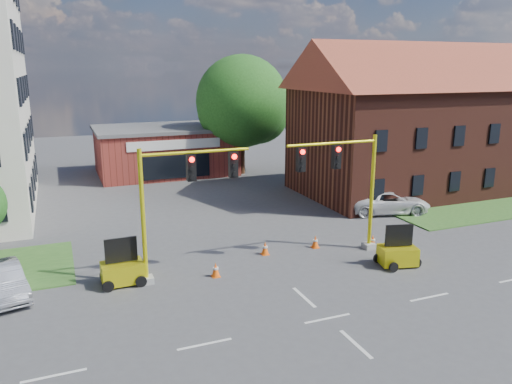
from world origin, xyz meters
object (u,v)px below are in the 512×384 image
signal_mast_west (179,197)px  trailer_west (122,270)px  signal_mast_east (346,181)px  pickup_white (388,202)px  trailer_east (398,253)px

signal_mast_west → trailer_west: bearing=172.8°
signal_mast_east → pickup_white: signal_mast_east is taller
trailer_west → trailer_east: bearing=-13.9°
signal_mast_east → trailer_east: bearing=-58.4°
signal_mast_west → trailer_east: bearing=-13.9°
pickup_white → signal_mast_west: bearing=125.7°
signal_mast_east → signal_mast_west: bearing=180.0°
trailer_west → signal_mast_west: bearing=-8.5°
trailer_east → pickup_white: trailer_east is taller
signal_mast_west → trailer_west: 4.22m
trailer_east → signal_mast_east: bearing=136.0°
pickup_white → signal_mast_east: bearing=145.0°
signal_mast_west → signal_mast_east: size_ratio=1.00×
signal_mast_east → trailer_west: 11.83m
trailer_west → pickup_white: trailer_west is taller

